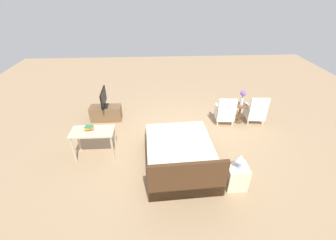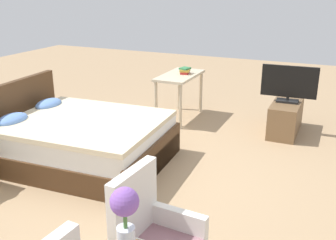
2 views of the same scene
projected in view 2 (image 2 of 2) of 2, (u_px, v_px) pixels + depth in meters
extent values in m
plane|color=#A38460|center=(162.00, 177.00, 4.63)|extent=(16.00, 16.00, 0.00)
cube|color=#472D19|center=(82.00, 151.00, 5.00)|extent=(1.66, 2.16, 0.28)
cube|color=white|center=(81.00, 132.00, 4.92)|extent=(1.60, 2.07, 0.24)
cube|color=beige|center=(85.00, 122.00, 4.84)|extent=(1.63, 1.91, 0.06)
cube|color=#472D19|center=(16.00, 117.00, 5.23)|extent=(1.59, 0.16, 0.96)
cube|color=#472D19|center=(155.00, 159.00, 4.63)|extent=(1.59, 0.14, 0.40)
ellipsoid|color=#668ED1|center=(12.00, 120.00, 4.80)|extent=(0.45, 0.30, 0.14)
ellipsoid|color=#668ED1|center=(49.00, 104.00, 5.41)|extent=(0.45, 0.30, 0.14)
cube|color=white|center=(134.00, 209.00, 2.87)|extent=(0.54, 0.12, 0.64)
cube|color=white|center=(176.00, 224.00, 3.02)|extent=(0.11, 0.52, 0.26)
cylinder|color=#477538|center=(125.00, 220.00, 2.26)|extent=(0.02, 0.02, 0.10)
sphere|color=#8956B7|center=(124.00, 202.00, 2.22)|extent=(0.17, 0.17, 0.17)
cube|color=brown|center=(286.00, 117.00, 5.97)|extent=(0.96, 0.40, 0.48)
cube|color=black|center=(287.00, 101.00, 5.88)|extent=(0.21, 0.33, 0.03)
cylinder|color=black|center=(288.00, 98.00, 5.87)|extent=(0.04, 0.04, 0.05)
cube|color=black|center=(289.00, 82.00, 5.78)|extent=(0.08, 0.81, 0.47)
cube|color=black|center=(290.00, 81.00, 5.81)|extent=(0.04, 0.75, 0.42)
cylinder|color=beige|center=(180.00, 107.00, 6.07)|extent=(0.05, 0.05, 0.72)
cylinder|color=beige|center=(201.00, 92.00, 6.88)|extent=(0.05, 0.05, 0.72)
cylinder|color=beige|center=(156.00, 104.00, 6.24)|extent=(0.05, 0.05, 0.72)
cylinder|color=beige|center=(179.00, 90.00, 7.05)|extent=(0.05, 0.05, 0.72)
cube|color=beige|center=(180.00, 75.00, 6.44)|extent=(1.04, 0.52, 0.04)
cube|color=#AD2823|center=(185.00, 73.00, 6.47)|extent=(0.22, 0.15, 0.04)
cube|color=#B79333|center=(185.00, 70.00, 6.45)|extent=(0.22, 0.19, 0.04)
cube|color=#337A47|center=(185.00, 68.00, 6.44)|extent=(0.19, 0.17, 0.03)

